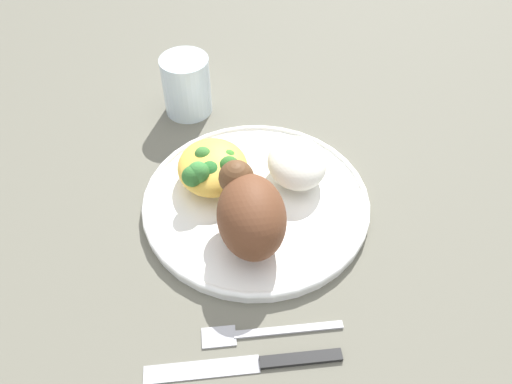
# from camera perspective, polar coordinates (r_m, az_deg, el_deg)

# --- Properties ---
(ground_plane) EXTENTS (2.00, 2.00, 0.00)m
(ground_plane) POSITION_cam_1_polar(r_m,az_deg,el_deg) (0.63, 0.00, -1.55)
(ground_plane) COLOR #656355
(plate) EXTENTS (0.27, 0.27, 0.02)m
(plate) POSITION_cam_1_polar(r_m,az_deg,el_deg) (0.63, 0.00, -1.07)
(plate) COLOR white
(plate) RESTS_ON ground_plane
(roasted_chicken) EXTENTS (0.12, 0.07, 0.08)m
(roasted_chicken) POSITION_cam_1_polar(r_m,az_deg,el_deg) (0.55, -0.66, -2.30)
(roasted_chicken) COLOR brown
(roasted_chicken) RESTS_ON plate
(rice_pile) EXTENTS (0.09, 0.07, 0.04)m
(rice_pile) POSITION_cam_1_polar(r_m,az_deg,el_deg) (0.63, 4.52, 3.23)
(rice_pile) COLOR white
(rice_pile) RESTS_ON plate
(mac_cheese_with_broccoli) EXTENTS (0.10, 0.09, 0.05)m
(mac_cheese_with_broccoli) POSITION_cam_1_polar(r_m,az_deg,el_deg) (0.63, -4.86, 2.73)
(mac_cheese_with_broccoli) COLOR #F4BF46
(mac_cheese_with_broccoli) RESTS_ON plate
(fork) EXTENTS (0.02, 0.14, 0.01)m
(fork) POSITION_cam_1_polar(r_m,az_deg,el_deg) (0.53, 0.84, -15.11)
(fork) COLOR #B2B2B7
(fork) RESTS_ON ground_plane
(knife) EXTENTS (0.02, 0.19, 0.01)m
(knife) POSITION_cam_1_polar(r_m,az_deg,el_deg) (0.52, 0.54, -18.22)
(knife) COLOR black
(knife) RESTS_ON ground_plane
(water_glass) EXTENTS (0.07, 0.07, 0.08)m
(water_glass) POSITION_cam_1_polar(r_m,az_deg,el_deg) (0.75, -7.64, 11.54)
(water_glass) COLOR silver
(water_glass) RESTS_ON ground_plane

